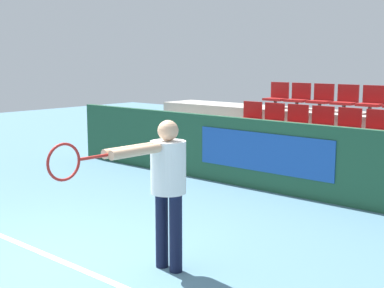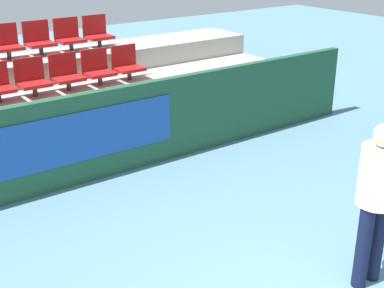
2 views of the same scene
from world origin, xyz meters
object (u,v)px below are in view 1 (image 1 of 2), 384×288
object	(u,v)px
stadium_chair_4	(319,152)
stadium_chair_9	(295,120)
stadium_chair_5	(349,155)
stadium_chair_7	(250,116)
stadium_chair_11	(347,124)
stadium_chair_6	(381,160)
stadium_chair_8	(272,118)
stadium_chair_17	(346,99)
stadium_chair_18	(372,101)
stadium_chair_16	(321,98)
stadium_chair_3	(291,148)
tennis_player	(164,179)
stadium_chair_1	(241,142)
stadium_chair_2	(265,145)
stadium_chair_14	(277,96)
stadium_chair_12	(376,127)
stadium_chair_0	(219,139)
stadium_chair_10	(320,122)
stadium_chair_15	(299,97)

from	to	relation	value
stadium_chair_4	stadium_chair_9	size ratio (longest dim) A/B	1.00
stadium_chair_5	stadium_chair_7	size ratio (longest dim) A/B	1.00
stadium_chair_4	stadium_chair_11	xyz separation A→B (m)	(0.00, 1.01, 0.36)
stadium_chair_6	stadium_chair_8	size ratio (longest dim) A/B	1.00
stadium_chair_17	stadium_chair_18	xyz separation A→B (m)	(0.53, 0.00, 0.00)
stadium_chair_6	stadium_chair_18	xyz separation A→B (m)	(-1.05, 2.02, 0.72)
stadium_chair_8	stadium_chair_16	size ratio (longest dim) A/B	1.00
stadium_chair_3	tennis_player	bearing A→B (deg)	-75.42
stadium_chair_5	stadium_chair_1	bearing A→B (deg)	180.00
stadium_chair_1	stadium_chair_16	distance (m)	2.20
stadium_chair_3	stadium_chair_17	distance (m)	2.14
stadium_chair_5	stadium_chair_16	distance (m)	2.66
stadium_chair_17	stadium_chair_2	bearing A→B (deg)	-104.65
stadium_chair_5	stadium_chair_17	xyz separation A→B (m)	(-1.05, 2.02, 0.72)
stadium_chair_14	tennis_player	world-z (taller)	stadium_chair_14
stadium_chair_6	stadium_chair_18	size ratio (longest dim) A/B	1.00
stadium_chair_5	stadium_chair_12	size ratio (longest dim) A/B	1.00
stadium_chair_14	stadium_chair_8	bearing A→B (deg)	-62.40
stadium_chair_4	stadium_chair_8	size ratio (longest dim) A/B	1.00
stadium_chair_9	tennis_player	size ratio (longest dim) A/B	0.35
stadium_chair_8	stadium_chair_12	size ratio (longest dim) A/B	1.00
stadium_chair_11	stadium_chair_6	bearing A→B (deg)	-43.73
stadium_chair_1	stadium_chair_11	bearing A→B (deg)	32.53
stadium_chair_0	stadium_chair_4	size ratio (longest dim) A/B	1.00
stadium_chair_12	stadium_chair_16	distance (m)	1.91
stadium_chair_0	stadium_chair_5	world-z (taller)	same
stadium_chair_4	stadium_chair_2	bearing A→B (deg)	180.00
stadium_chair_11	stadium_chair_18	xyz separation A→B (m)	(0.00, 1.01, 0.36)
stadium_chair_12	stadium_chair_0	bearing A→B (deg)	-159.06
stadium_chair_5	stadium_chair_11	xyz separation A→B (m)	(-0.53, 1.01, 0.36)
stadium_chair_11	tennis_player	world-z (taller)	tennis_player
stadium_chair_14	stadium_chair_1	bearing A→B (deg)	-75.35
stadium_chair_3	stadium_chair_11	bearing A→B (deg)	62.40
stadium_chair_8	stadium_chair_18	xyz separation A→B (m)	(1.58, 1.01, 0.36)
stadium_chair_11	stadium_chair_10	bearing A→B (deg)	180.00
stadium_chair_1	stadium_chair_12	world-z (taller)	stadium_chair_12
stadium_chair_0	stadium_chair_1	xyz separation A→B (m)	(0.53, 0.00, 0.00)
stadium_chair_9	stadium_chair_18	xyz separation A→B (m)	(1.05, 1.01, 0.36)
stadium_chair_9	stadium_chair_16	distance (m)	1.07
stadium_chair_3	stadium_chair_18	bearing A→B (deg)	75.35
stadium_chair_7	stadium_chair_1	bearing A→B (deg)	-62.40
stadium_chair_12	stadium_chair_15	world-z (taller)	stadium_chair_15
stadium_chair_7	stadium_chair_14	xyz separation A→B (m)	(0.00, 1.01, 0.36)
stadium_chair_8	tennis_player	world-z (taller)	tennis_player
stadium_chair_5	stadium_chair_6	bearing A→B (deg)	0.00
stadium_chair_0	stadium_chair_7	world-z (taller)	stadium_chair_7
stadium_chair_8	stadium_chair_15	xyz separation A→B (m)	(0.00, 1.01, 0.36)
stadium_chair_11	stadium_chair_14	size ratio (longest dim) A/B	1.00
stadium_chair_2	stadium_chair_8	distance (m)	1.19
stadium_chair_11	stadium_chair_0	bearing A→B (deg)	-154.44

